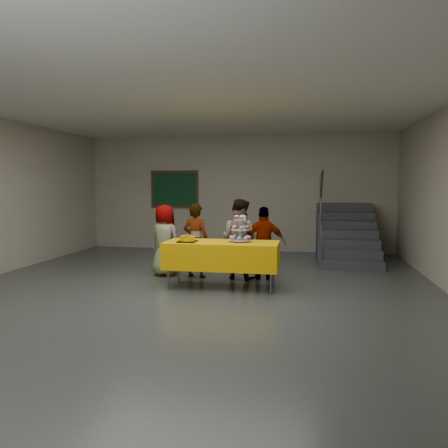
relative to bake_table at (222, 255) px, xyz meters
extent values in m
plane|color=#4C514C|center=(-0.41, -0.74, -0.56)|extent=(10.00, 10.00, 0.00)
cube|color=#AEA58C|center=(-0.41, 4.26, 0.94)|extent=(8.00, 0.04, 3.00)
cube|color=silver|center=(-0.41, -0.74, 2.44)|extent=(8.00, 10.00, 0.04)
cube|color=#999999|center=(-0.41, 4.24, -0.50)|extent=(7.90, 0.03, 0.12)
cylinder|color=#595960|center=(-0.84, -0.29, -0.19)|extent=(0.04, 0.04, 0.73)
cylinder|color=#595960|center=(0.84, -0.29, -0.19)|extent=(0.04, 0.04, 0.73)
cylinder|color=#595960|center=(-0.84, 0.29, -0.19)|extent=(0.04, 0.04, 0.73)
cylinder|color=#595960|center=(0.84, 0.29, -0.19)|extent=(0.04, 0.04, 0.73)
cube|color=#595960|center=(0.00, 0.00, 0.18)|extent=(1.80, 0.70, 0.02)
cube|color=#F7B004|center=(0.00, 0.00, -0.01)|extent=(1.88, 0.78, 0.44)
cylinder|color=silver|center=(0.30, 0.06, 0.22)|extent=(0.18, 0.18, 0.01)
cylinder|color=silver|center=(0.30, 0.06, 0.42)|extent=(0.02, 0.02, 0.42)
cylinder|color=silver|center=(0.30, 0.06, 0.24)|extent=(0.38, 0.38, 0.01)
cylinder|color=silver|center=(0.30, 0.06, 0.41)|extent=(0.30, 0.30, 0.01)
cylinder|color=silver|center=(0.30, 0.06, 0.58)|extent=(0.22, 0.22, 0.01)
cube|color=black|center=(-0.56, -0.12, 0.22)|extent=(0.30, 0.30, 0.02)
cylinder|color=#FFC000|center=(-0.56, -0.12, 0.27)|extent=(0.25, 0.25, 0.07)
ellipsoid|color=#FFC000|center=(-0.56, -0.12, 0.30)|extent=(0.25, 0.25, 0.05)
ellipsoid|color=white|center=(-0.51, -0.16, 0.32)|extent=(0.08, 0.08, 0.02)
cube|color=silver|center=(-0.58, -0.25, 0.32)|extent=(0.30, 0.16, 0.04)
imported|color=slate|center=(-1.24, 0.76, 0.12)|extent=(0.77, 0.64, 1.34)
imported|color=slate|center=(-0.63, 0.72, 0.13)|extent=(0.56, 0.42, 1.38)
imported|color=slate|center=(0.18, 0.74, 0.17)|extent=(0.87, 0.78, 1.46)
imported|color=slate|center=(0.64, 0.75, 0.11)|extent=(0.80, 0.39, 1.33)
cube|color=#424447|center=(2.29, 2.01, -0.47)|extent=(1.30, 0.30, 0.18)
cube|color=#424447|center=(2.29, 2.31, -0.38)|extent=(1.30, 0.30, 0.36)
cube|color=#424447|center=(2.29, 2.61, -0.29)|extent=(1.30, 0.30, 0.54)
cube|color=#424447|center=(2.29, 2.91, -0.20)|extent=(1.30, 0.30, 0.72)
cube|color=#424447|center=(2.29, 3.21, -0.11)|extent=(1.30, 0.30, 0.90)
cube|color=#424447|center=(2.29, 3.51, -0.02)|extent=(1.30, 0.30, 1.08)
cube|color=#424447|center=(2.29, 3.81, 0.07)|extent=(1.30, 0.30, 1.26)
cube|color=#424447|center=(2.29, 4.11, 0.07)|extent=(1.30, 0.30, 1.26)
cylinder|color=#595960|center=(1.69, 1.96, -0.11)|extent=(0.04, 0.04, 0.90)
cylinder|color=#595960|center=(1.69, 2.76, 0.43)|extent=(0.04, 0.04, 0.90)
cylinder|color=#595960|center=(1.69, 3.66, 0.97)|extent=(0.04, 0.04, 0.90)
cylinder|color=#595960|center=(1.69, 2.81, 0.88)|extent=(0.04, 1.85, 1.20)
cube|color=#472B16|center=(-2.10, 4.23, 1.04)|extent=(1.30, 0.04, 1.00)
cube|color=#144122|center=(-2.10, 4.21, 1.04)|extent=(1.18, 0.02, 0.88)
camera|label=1|loc=(1.35, -7.06, 1.15)|focal=35.00mm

